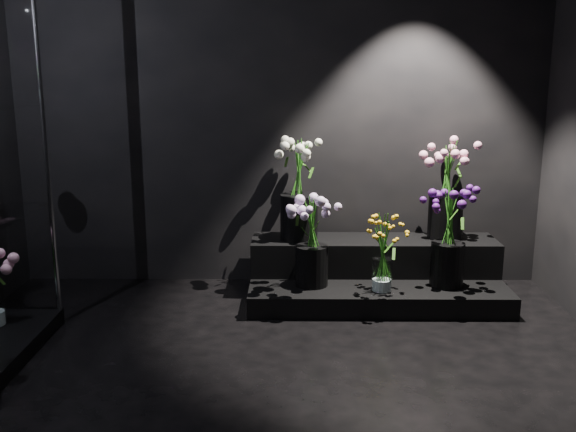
{
  "coord_description": "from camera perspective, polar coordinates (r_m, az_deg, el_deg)",
  "views": [
    {
      "loc": [
        0.11,
        -2.86,
        1.63
      ],
      "look_at": [
        0.07,
        1.2,
        0.7
      ],
      "focal_mm": 40.0,
      "sensor_mm": 36.0,
      "label": 1
    }
  ],
  "objects": [
    {
      "name": "wall_front",
      "position": [
        0.9,
        -6.56,
        -2.18
      ],
      "size": [
        4.0,
        0.0,
        4.0
      ],
      "primitive_type": "plane",
      "rotation": [
        -1.57,
        0.0,
        0.0
      ],
      "color": "black",
      "rests_on": "floor"
    },
    {
      "name": "wall_back",
      "position": [
        4.87,
        -0.77,
        10.16
      ],
      "size": [
        4.0,
        0.0,
        4.0
      ],
      "primitive_type": "plane",
      "rotation": [
        1.57,
        0.0,
        0.0
      ],
      "color": "black",
      "rests_on": "floor"
    },
    {
      "name": "bouquet_orange_bells",
      "position": [
        4.39,
        8.42,
        -3.28
      ],
      "size": [
        0.3,
        0.3,
        0.53
      ],
      "rotation": [
        0.0,
        0.0,
        0.24
      ],
      "color": "white",
      "rests_on": "display_riser"
    },
    {
      "name": "floor",
      "position": [
        3.3,
        -1.52,
        -16.77
      ],
      "size": [
        4.0,
        4.0,
        0.0
      ],
      "primitive_type": "plane",
      "color": "black",
      "rests_on": "ground"
    },
    {
      "name": "bouquet_purple",
      "position": [
        4.55,
        14.11,
        -1.35
      ],
      "size": [
        0.39,
        0.39,
        0.69
      ],
      "rotation": [
        0.0,
        0.0,
        0.22
      ],
      "color": "black",
      "rests_on": "display_riser"
    },
    {
      "name": "display_riser",
      "position": [
        4.77,
        7.71,
        -5.1
      ],
      "size": [
        1.81,
        0.81,
        0.4
      ],
      "color": "black",
      "rests_on": "floor"
    },
    {
      "name": "bouquet_pink_roses",
      "position": [
        4.84,
        13.96,
        2.83
      ],
      "size": [
        0.47,
        0.47,
        0.72
      ],
      "rotation": [
        0.0,
        0.0,
        -0.36
      ],
      "color": "black",
      "rests_on": "display_riser"
    },
    {
      "name": "bouquet_lilac",
      "position": [
        4.44,
        2.14,
        -1.61
      ],
      "size": [
        0.45,
        0.45,
        0.63
      ],
      "rotation": [
        0.0,
        0.0,
        -0.21
      ],
      "color": "black",
      "rests_on": "display_riser"
    },
    {
      "name": "bouquet_cream_roses",
      "position": [
        4.68,
        0.99,
        3.03
      ],
      "size": [
        0.46,
        0.46,
        0.77
      ],
      "rotation": [
        0.0,
        0.0,
        0.25
      ],
      "color": "black",
      "rests_on": "display_riser"
    }
  ]
}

